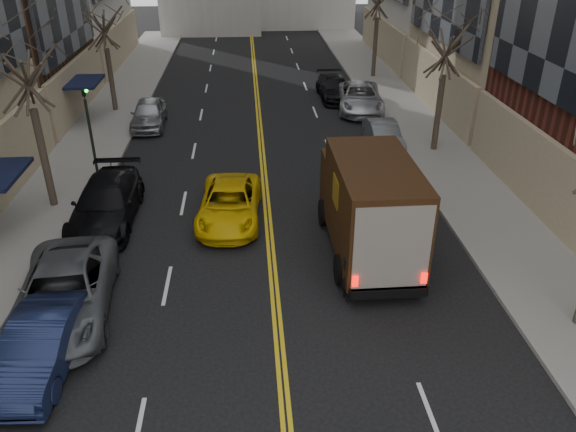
{
  "coord_description": "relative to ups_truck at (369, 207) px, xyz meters",
  "views": [
    {
      "loc": [
        -0.67,
        -1.39,
        10.67
      ],
      "look_at": [
        0.51,
        14.4,
        2.2
      ],
      "focal_mm": 35.0,
      "sensor_mm": 36.0,
      "label": 1
    }
  ],
  "objects": [
    {
      "name": "parked_rt_a",
      "position": [
        2.91,
        10.18,
        -1.18
      ],
      "size": [
        1.51,
        4.13,
        1.35
      ],
      "primitive_type": "imported",
      "rotation": [
        0.0,
        0.0,
        0.02
      ],
      "color": "#53575B",
      "rests_on": "ground"
    },
    {
      "name": "parked_lf_b",
      "position": [
        -9.69,
        -5.06,
        -1.12
      ],
      "size": [
        1.77,
        4.53,
        1.47
      ],
      "primitive_type": "imported",
      "rotation": [
        0.0,
        0.0,
        -0.05
      ],
      "color": "#131B3C",
      "rests_on": "ground"
    },
    {
      "name": "traffic_signal",
      "position": [
        -10.79,
        6.47,
        0.96
      ],
      "size": [
        0.29,
        0.26,
        4.7
      ],
      "color": "black",
      "rests_on": "sidewalk_left"
    },
    {
      "name": "pedestrian",
      "position": [
        -1.15,
        -2.69,
        -1.07
      ],
      "size": [
        0.52,
        0.66,
        1.57
      ],
      "primitive_type": "imported",
      "rotation": [
        0.0,
        0.0,
        1.87
      ],
      "color": "black",
      "rests_on": "ground"
    },
    {
      "name": "tree_lf_far",
      "position": [
        -12.19,
        17.47,
        4.17
      ],
      "size": [
        3.2,
        3.2,
        8.12
      ],
      "color": "#382D23",
      "rests_on": "sidewalk_left"
    },
    {
      "name": "parked_lf_c",
      "position": [
        -9.69,
        -2.82,
        -1.05
      ],
      "size": [
        3.21,
        6.03,
        1.61
      ],
      "primitive_type": "imported",
      "rotation": [
        0.0,
        0.0,
        0.09
      ],
      "color": "#53575B",
      "rests_on": "ground"
    },
    {
      "name": "parked_lf_d",
      "position": [
        -9.69,
        3.08,
        -1.04
      ],
      "size": [
        2.32,
        5.65,
        1.64
      ],
      "primitive_type": "imported",
      "rotation": [
        0.0,
        0.0,
        -0.0
      ],
      "color": "black",
      "rests_on": "ground"
    },
    {
      "name": "ups_truck",
      "position": [
        0.0,
        0.0,
        0.0
      ],
      "size": [
        2.81,
        6.75,
        3.68
      ],
      "rotation": [
        0.0,
        0.0,
        0.01
      ],
      "color": "black",
      "rests_on": "ground"
    },
    {
      "name": "tree_lf_mid",
      "position": [
        -12.19,
        4.47,
        4.74
      ],
      "size": [
        3.2,
        3.2,
        8.91
      ],
      "color": "#382D23",
      "rests_on": "sidewalk_left"
    },
    {
      "name": "sidewalk_left",
      "position": [
        -12.39,
        11.47,
        -1.78
      ],
      "size": [
        4.0,
        66.0,
        0.15
      ],
      "primitive_type": "cube",
      "color": "slate",
      "rests_on": "ground"
    },
    {
      "name": "taxi",
      "position": [
        -4.89,
        2.86,
        -1.15
      ],
      "size": [
        2.66,
        5.21,
        1.41
      ],
      "primitive_type": "imported",
      "rotation": [
        0.0,
        0.0,
        -0.07
      ],
      "color": "#E1B509",
      "rests_on": "ground"
    },
    {
      "name": "parked_rt_b",
      "position": [
        2.91,
        16.72,
        -1.06
      ],
      "size": [
        3.21,
        5.98,
        1.6
      ],
      "primitive_type": "imported",
      "rotation": [
        0.0,
        0.0,
        -0.1
      ],
      "color": "#B8BAC1",
      "rests_on": "ground"
    },
    {
      "name": "sidewalk_right",
      "position": [
        5.61,
        11.47,
        -1.78
      ],
      "size": [
        4.0,
        66.0,
        0.15
      ],
      "primitive_type": "cube",
      "color": "slate",
      "rests_on": "ground"
    },
    {
      "name": "parked_rt_c",
      "position": [
        1.71,
        19.28,
        -1.14
      ],
      "size": [
        2.14,
        4.98,
        1.43
      ],
      "primitive_type": "imported",
      "rotation": [
        0.0,
        0.0,
        0.03
      ],
      "color": "black",
      "rests_on": "ground"
    },
    {
      "name": "parked_lf_e",
      "position": [
        -9.69,
        14.52,
        -1.09
      ],
      "size": [
        1.95,
        4.54,
        1.53
      ],
      "primitive_type": "imported",
      "rotation": [
        0.0,
        0.0,
        0.03
      ],
      "color": "#95989C",
      "rests_on": "ground"
    },
    {
      "name": "tree_rt_mid",
      "position": [
        5.41,
        9.47,
        4.31
      ],
      "size": [
        3.2,
        3.2,
        8.32
      ],
      "color": "#382D23",
      "rests_on": "sidewalk_right"
    }
  ]
}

